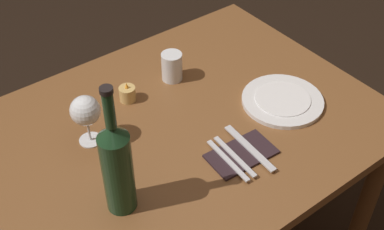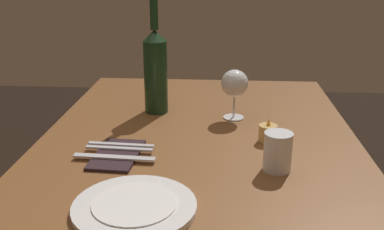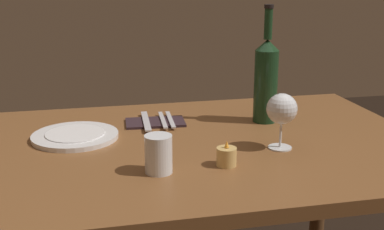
{
  "view_description": "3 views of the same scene",
  "coord_description": "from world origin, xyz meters",
  "px_view_note": "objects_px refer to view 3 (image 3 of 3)",
  "views": [
    {
      "loc": [
        -0.59,
        -0.91,
        1.77
      ],
      "look_at": [
        0.07,
        -0.04,
        0.8
      ],
      "focal_mm": 47.71,
      "sensor_mm": 36.0,
      "label": 1
    },
    {
      "loc": [
        1.15,
        0.06,
        1.23
      ],
      "look_at": [
        0.0,
        -0.02,
        0.82
      ],
      "focal_mm": 41.84,
      "sensor_mm": 36.0,
      "label": 2
    },
    {
      "loc": [
        0.33,
        1.34,
        1.23
      ],
      "look_at": [
        0.03,
        -0.02,
        0.82
      ],
      "focal_mm": 46.81,
      "sensor_mm": 36.0,
      "label": 3
    }
  ],
  "objects_px": {
    "votive_candle": "(226,157)",
    "fork_inner": "(163,120)",
    "dinner_plate": "(75,136)",
    "fork_outer": "(170,119)",
    "water_tumbler": "(159,156)",
    "folded_napkin": "(155,122)",
    "wine_bottle": "(266,79)",
    "table_knife": "(146,121)",
    "wine_glass_left": "(282,110)"
  },
  "relations": [
    {
      "from": "wine_bottle",
      "to": "folded_napkin",
      "type": "height_order",
      "value": "wine_bottle"
    },
    {
      "from": "wine_glass_left",
      "to": "votive_candle",
      "type": "height_order",
      "value": "wine_glass_left"
    },
    {
      "from": "folded_napkin",
      "to": "fork_outer",
      "type": "height_order",
      "value": "fork_outer"
    },
    {
      "from": "dinner_plate",
      "to": "folded_napkin",
      "type": "relative_size",
      "value": 1.3
    },
    {
      "from": "wine_glass_left",
      "to": "table_knife",
      "type": "relative_size",
      "value": 0.75
    },
    {
      "from": "votive_candle",
      "to": "dinner_plate",
      "type": "distance_m",
      "value": 0.49
    },
    {
      "from": "dinner_plate",
      "to": "table_knife",
      "type": "xyz_separation_m",
      "value": [
        -0.22,
        -0.09,
        0.0
      ]
    },
    {
      "from": "folded_napkin",
      "to": "fork_inner",
      "type": "distance_m",
      "value": 0.03
    },
    {
      "from": "wine_glass_left",
      "to": "dinner_plate",
      "type": "height_order",
      "value": "wine_glass_left"
    },
    {
      "from": "wine_bottle",
      "to": "fork_outer",
      "type": "height_order",
      "value": "wine_bottle"
    },
    {
      "from": "votive_candle",
      "to": "fork_outer",
      "type": "relative_size",
      "value": 0.37
    },
    {
      "from": "wine_glass_left",
      "to": "fork_inner",
      "type": "distance_m",
      "value": 0.43
    },
    {
      "from": "wine_glass_left",
      "to": "fork_inner",
      "type": "xyz_separation_m",
      "value": [
        0.28,
        -0.31,
        -0.1
      ]
    },
    {
      "from": "votive_candle",
      "to": "folded_napkin",
      "type": "xyz_separation_m",
      "value": [
        0.12,
        -0.4,
        -0.02
      ]
    },
    {
      "from": "dinner_plate",
      "to": "water_tumbler",
      "type": "bearing_deg",
      "value": 123.35
    },
    {
      "from": "votive_candle",
      "to": "fork_outer",
      "type": "distance_m",
      "value": 0.4
    },
    {
      "from": "table_knife",
      "to": "dinner_plate",
      "type": "bearing_deg",
      "value": 22.94
    },
    {
      "from": "folded_napkin",
      "to": "wine_glass_left",
      "type": "bearing_deg",
      "value": 135.16
    },
    {
      "from": "water_tumbler",
      "to": "votive_candle",
      "type": "relative_size",
      "value": 1.43
    },
    {
      "from": "wine_glass_left",
      "to": "wine_bottle",
      "type": "distance_m",
      "value": 0.26
    },
    {
      "from": "folded_napkin",
      "to": "table_knife",
      "type": "distance_m",
      "value": 0.03
    },
    {
      "from": "wine_glass_left",
      "to": "dinner_plate",
      "type": "xyz_separation_m",
      "value": [
        0.56,
        -0.21,
        -0.1
      ]
    },
    {
      "from": "dinner_plate",
      "to": "table_knife",
      "type": "distance_m",
      "value": 0.24
    },
    {
      "from": "dinner_plate",
      "to": "wine_glass_left",
      "type": "bearing_deg",
      "value": 159.37
    },
    {
      "from": "water_tumbler",
      "to": "folded_napkin",
      "type": "bearing_deg",
      "value": -97.15
    },
    {
      "from": "water_tumbler",
      "to": "table_knife",
      "type": "xyz_separation_m",
      "value": [
        -0.02,
        -0.4,
        -0.03
      ]
    },
    {
      "from": "votive_candle",
      "to": "water_tumbler",
      "type": "bearing_deg",
      "value": 1.99
    },
    {
      "from": "dinner_plate",
      "to": "fork_outer",
      "type": "distance_m",
      "value": 0.32
    },
    {
      "from": "votive_candle",
      "to": "fork_inner",
      "type": "relative_size",
      "value": 0.37
    },
    {
      "from": "water_tumbler",
      "to": "wine_bottle",
      "type": "bearing_deg",
      "value": -139.14
    },
    {
      "from": "fork_outer",
      "to": "votive_candle",
      "type": "bearing_deg",
      "value": 100.67
    },
    {
      "from": "dinner_plate",
      "to": "fork_outer",
      "type": "height_order",
      "value": "dinner_plate"
    },
    {
      "from": "wine_bottle",
      "to": "fork_outer",
      "type": "distance_m",
      "value": 0.34
    },
    {
      "from": "wine_bottle",
      "to": "water_tumbler",
      "type": "relative_size",
      "value": 3.94
    },
    {
      "from": "dinner_plate",
      "to": "fork_inner",
      "type": "xyz_separation_m",
      "value": [
        -0.28,
        -0.09,
        0.0
      ]
    },
    {
      "from": "water_tumbler",
      "to": "folded_napkin",
      "type": "relative_size",
      "value": 0.49
    },
    {
      "from": "votive_candle",
      "to": "fork_outer",
      "type": "xyz_separation_m",
      "value": [
        0.07,
        -0.4,
        -0.01
      ]
    },
    {
      "from": "water_tumbler",
      "to": "folded_napkin",
      "type": "height_order",
      "value": "water_tumbler"
    },
    {
      "from": "folded_napkin",
      "to": "fork_outer",
      "type": "bearing_deg",
      "value": 180.0
    },
    {
      "from": "wine_bottle",
      "to": "dinner_plate",
      "type": "height_order",
      "value": "wine_bottle"
    },
    {
      "from": "folded_napkin",
      "to": "fork_outer",
      "type": "relative_size",
      "value": 1.09
    },
    {
      "from": "wine_glass_left",
      "to": "water_tumbler",
      "type": "height_order",
      "value": "wine_glass_left"
    },
    {
      "from": "wine_glass_left",
      "to": "water_tumbler",
      "type": "distance_m",
      "value": 0.38
    },
    {
      "from": "water_tumbler",
      "to": "fork_outer",
      "type": "relative_size",
      "value": 0.53
    },
    {
      "from": "water_tumbler",
      "to": "fork_inner",
      "type": "relative_size",
      "value": 0.53
    },
    {
      "from": "wine_glass_left",
      "to": "folded_napkin",
      "type": "relative_size",
      "value": 0.8
    },
    {
      "from": "dinner_plate",
      "to": "folded_napkin",
      "type": "height_order",
      "value": "dinner_plate"
    },
    {
      "from": "wine_glass_left",
      "to": "water_tumbler",
      "type": "xyz_separation_m",
      "value": [
        0.36,
        0.1,
        -0.07
      ]
    },
    {
      "from": "folded_napkin",
      "to": "votive_candle",
      "type": "bearing_deg",
      "value": 107.45
    },
    {
      "from": "wine_bottle",
      "to": "votive_candle",
      "type": "distance_m",
      "value": 0.43
    }
  ]
}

